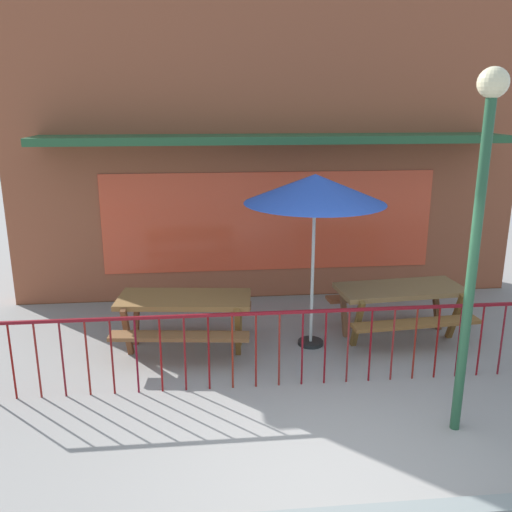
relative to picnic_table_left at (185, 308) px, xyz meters
The scene contains 7 objects.
ground 3.18m from the picnic_table_left, 62.80° to the right, with size 40.00×40.00×0.00m, color gray.
pub_storefront 3.34m from the picnic_table_left, 57.71° to the left, with size 8.69×1.40×5.24m.
patio_fence_front 1.83m from the picnic_table_left, 38.49° to the right, with size 7.32×0.04×0.97m.
picnic_table_left is the anchor object (origin of this frame).
picnic_table_right 3.08m from the picnic_table_left, ahead, with size 1.91×1.50×0.79m.
patio_umbrella 2.39m from the picnic_table_left, ahead, with size 1.89×1.89×2.43m.
street_lamp 4.06m from the picnic_table_left, 37.70° to the right, with size 0.28×0.28×3.65m.
Camera 1 is at (-1.17, -4.33, 3.36)m, focal length 38.60 mm.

